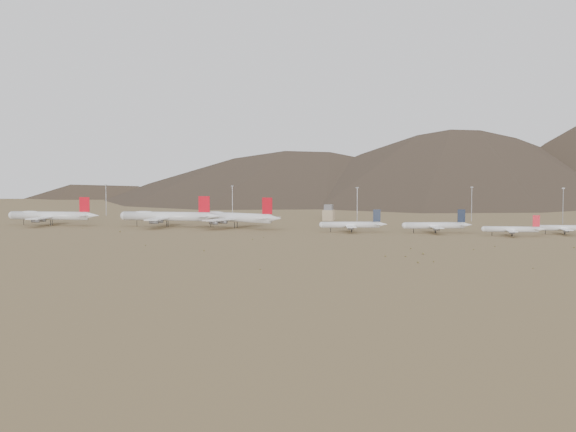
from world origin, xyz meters
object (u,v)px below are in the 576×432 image
(narrowbody_b, at_px, (436,225))
(narrowbody_a, at_px, (352,225))
(widebody_east, at_px, (235,217))
(control_tower, at_px, (329,214))
(widebody_centre, at_px, (166,216))
(widebody_west, at_px, (50,216))

(narrowbody_b, bearing_deg, narrowbody_a, 168.46)
(narrowbody_a, xyz_separation_m, narrowbody_b, (50.85, 6.94, 0.13))
(narrowbody_a, bearing_deg, widebody_east, 154.53)
(control_tower, bearing_deg, narrowbody_a, -69.13)
(control_tower, bearing_deg, widebody_centre, -135.76)
(narrowbody_a, height_order, narrowbody_b, narrowbody_b)
(widebody_east, bearing_deg, control_tower, 81.00)
(widebody_centre, relative_size, narrowbody_a, 1.69)
(widebody_centre, relative_size, widebody_east, 1.04)
(widebody_west, distance_m, widebody_east, 131.41)
(widebody_west, xyz_separation_m, widebody_east, (130.75, 13.23, 0.37))
(widebody_centre, height_order, control_tower, widebody_centre)
(widebody_east, xyz_separation_m, control_tower, (44.28, 86.02, -1.83))
(narrowbody_a, bearing_deg, narrowbody_b, -9.20)
(widebody_west, bearing_deg, widebody_centre, -0.78)
(control_tower, bearing_deg, narrowbody_b, -45.95)
(widebody_east, relative_size, narrowbody_a, 1.62)
(widebody_west, bearing_deg, widebody_east, -1.56)
(widebody_west, relative_size, narrowbody_b, 1.57)
(widebody_east, bearing_deg, narrowbody_a, 9.74)
(widebody_east, xyz_separation_m, narrowbody_b, (132.57, -5.27, -2.44))
(narrowbody_b, distance_m, control_tower, 127.00)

